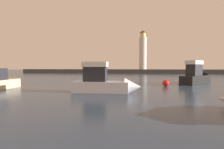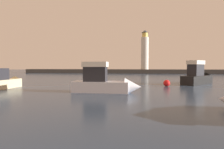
% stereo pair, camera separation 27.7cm
% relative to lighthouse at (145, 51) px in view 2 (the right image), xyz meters
% --- Properties ---
extents(ground_plane, '(220.00, 220.00, 0.00)m').
position_rel_lighthouse_xyz_m(ground_plane, '(-5.87, -35.59, -9.01)').
color(ground_plane, '#2D3D51').
extents(breakwater, '(88.82, 4.22, 1.64)m').
position_rel_lighthouse_xyz_m(breakwater, '(-5.87, -0.00, -8.19)').
color(breakwater, '#423F3D').
rests_on(breakwater, ground_plane).
extents(lighthouse, '(2.96, 2.96, 15.56)m').
position_rel_lighthouse_xyz_m(lighthouse, '(0.00, 0.00, 0.00)').
color(lighthouse, silver).
rests_on(lighthouse, breakwater).
extents(motorboat_0, '(1.83, 6.77, 2.81)m').
position_rel_lighthouse_xyz_m(motorboat_0, '(-20.46, -50.76, -8.16)').
color(motorboat_0, beige).
rests_on(motorboat_0, ground_plane).
extents(motorboat_1, '(7.05, 7.29, 4.10)m').
position_rel_lighthouse_xyz_m(motorboat_1, '(6.88, -41.21, -7.78)').
color(motorboat_1, black).
rests_on(motorboat_1, ground_plane).
extents(motorboat_3, '(7.57, 2.01, 3.67)m').
position_rel_lighthouse_xyz_m(motorboat_3, '(-6.67, -52.64, -7.89)').
color(motorboat_3, silver).
rests_on(motorboat_3, ground_plane).
extents(mooring_buoy, '(0.95, 0.95, 0.95)m').
position_rel_lighthouse_xyz_m(mooring_buoy, '(0.97, -45.83, -8.53)').
color(mooring_buoy, red).
rests_on(mooring_buoy, ground_plane).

